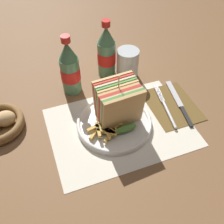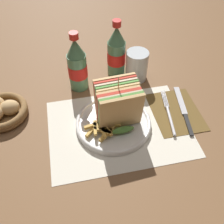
{
  "view_description": "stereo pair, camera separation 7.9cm",
  "coord_description": "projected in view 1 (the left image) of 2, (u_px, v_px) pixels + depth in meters",
  "views": [
    {
      "loc": [
        -0.21,
        -0.47,
        0.62
      ],
      "look_at": [
        -0.02,
        0.03,
        0.04
      ],
      "focal_mm": 42.0,
      "sensor_mm": 36.0,
      "label": 1
    },
    {
      "loc": [
        -0.14,
        -0.5,
        0.62
      ],
      "look_at": [
        -0.02,
        0.03,
        0.04
      ],
      "focal_mm": 42.0,
      "sensor_mm": 36.0,
      "label": 2
    }
  ],
  "objects": [
    {
      "name": "club_sandwich",
      "position": [
        118.0,
        104.0,
        0.76
      ],
      "size": [
        0.13,
        0.12,
        0.17
      ],
      "color": "tan",
      "rests_on": "plate_main"
    },
    {
      "name": "ground_plane",
      "position": [
        123.0,
        126.0,
        0.8
      ],
      "size": [
        4.0,
        4.0,
        0.0
      ],
      "primitive_type": "plane",
      "color": "brown"
    },
    {
      "name": "plate_main",
      "position": [
        114.0,
        123.0,
        0.8
      ],
      "size": [
        0.23,
        0.23,
        0.02
      ],
      "color": "white",
      "rests_on": "ground_plane"
    },
    {
      "name": "ketchup_blob",
      "position": [
        104.0,
        124.0,
        0.78
      ],
      "size": [
        0.04,
        0.03,
        0.01
      ],
      "color": "maroon",
      "rests_on": "plate_main"
    },
    {
      "name": "placemat",
      "position": [
        120.0,
        126.0,
        0.8
      ],
      "size": [
        0.42,
        0.31,
        0.0
      ],
      "color": "silver",
      "rests_on": "ground_plane"
    },
    {
      "name": "fries_pile",
      "position": [
        106.0,
        130.0,
        0.76
      ],
      "size": [
        0.11,
        0.08,
        0.02
      ],
      "color": "gold",
      "rests_on": "plate_main"
    },
    {
      "name": "napkin",
      "position": [
        172.0,
        105.0,
        0.86
      ],
      "size": [
        0.15,
        0.19,
        0.0
      ],
      "color": "brown",
      "rests_on": "ground_plane"
    },
    {
      "name": "knife",
      "position": [
        179.0,
        103.0,
        0.87
      ],
      "size": [
        0.05,
        0.21,
        0.0
      ],
      "rotation": [
        0.0,
        0.0,
        -0.16
      ],
      "color": "black",
      "rests_on": "napkin"
    },
    {
      "name": "glass_near",
      "position": [
        128.0,
        66.0,
        0.94
      ],
      "size": [
        0.08,
        0.08,
        0.11
      ],
      "color": "silver",
      "rests_on": "ground_plane"
    },
    {
      "name": "fork",
      "position": [
        167.0,
        110.0,
        0.84
      ],
      "size": [
        0.04,
        0.2,
        0.01
      ],
      "rotation": [
        0.0,
        0.0,
        -0.16
      ],
      "color": "silver",
      "rests_on": "napkin"
    },
    {
      "name": "coke_bottle_near",
      "position": [
        70.0,
        69.0,
        0.85
      ],
      "size": [
        0.07,
        0.07,
        0.21
      ],
      "color": "#4C7F5B",
      "rests_on": "ground_plane"
    },
    {
      "name": "coke_bottle_far",
      "position": [
        106.0,
        53.0,
        0.92
      ],
      "size": [
        0.07,
        0.07,
        0.21
      ],
      "color": "#4C7F5B",
      "rests_on": "ground_plane"
    }
  ]
}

